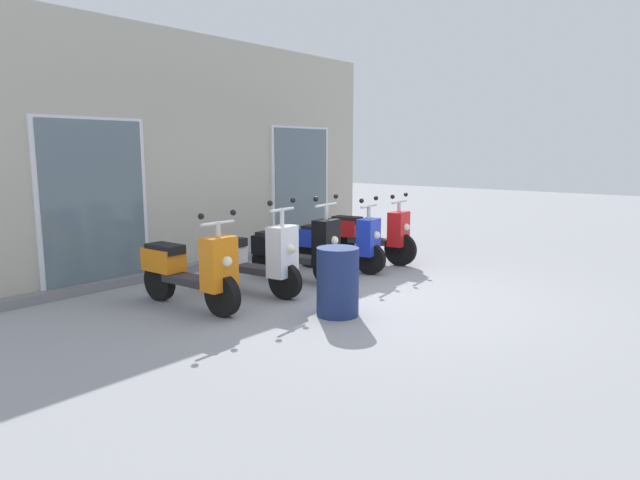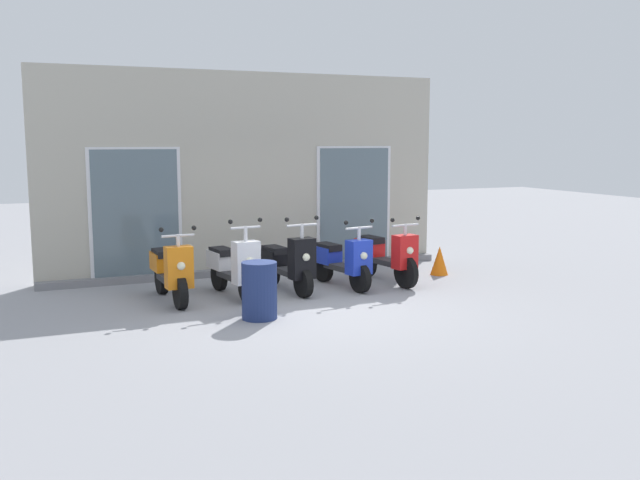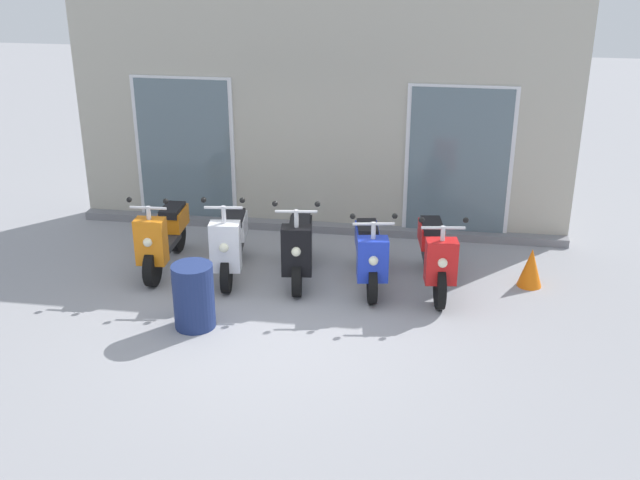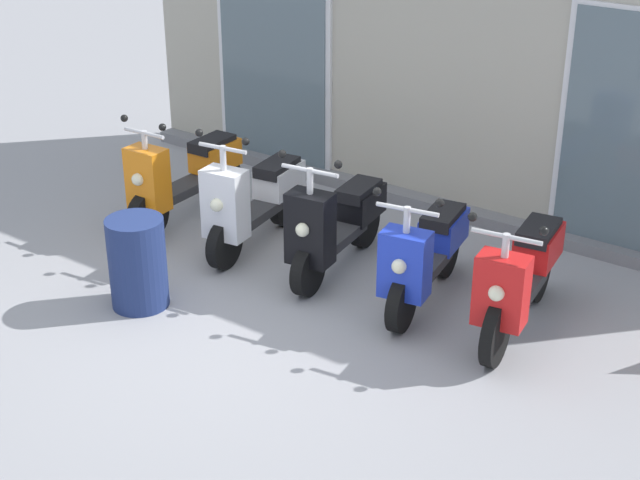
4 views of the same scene
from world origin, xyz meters
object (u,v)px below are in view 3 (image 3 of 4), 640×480
(scooter_white, at_px, (231,242))
(scooter_black, at_px, (299,246))
(traffic_cone, at_px, (531,267))
(scooter_orange, at_px, (164,236))
(trash_bin, at_px, (194,296))
(scooter_blue, at_px, (369,253))
(scooter_red, at_px, (435,254))

(scooter_white, bearing_deg, scooter_black, 2.72)
(traffic_cone, bearing_deg, scooter_orange, -177.61)
(traffic_cone, height_order, trash_bin, trash_bin)
(scooter_orange, bearing_deg, traffic_cone, 2.39)
(traffic_cone, bearing_deg, scooter_blue, -172.32)
(scooter_white, relative_size, traffic_cone, 2.97)
(scooter_blue, bearing_deg, scooter_red, 1.69)
(traffic_cone, bearing_deg, scooter_white, -175.91)
(scooter_red, bearing_deg, scooter_black, 179.41)
(scooter_white, distance_m, traffic_cone, 3.95)
(scooter_white, distance_m, trash_bin, 1.44)
(scooter_white, distance_m, scooter_black, 0.91)
(scooter_blue, bearing_deg, scooter_orange, 178.44)
(scooter_black, bearing_deg, trash_bin, -123.23)
(scooter_black, xyz_separation_m, traffic_cone, (3.02, 0.24, -0.20))
(scooter_white, relative_size, scooter_blue, 1.01)
(scooter_black, height_order, traffic_cone, scooter_black)
(scooter_blue, distance_m, trash_bin, 2.39)
(scooter_orange, relative_size, scooter_white, 1.06)
(scooter_blue, relative_size, traffic_cone, 2.94)
(scooter_black, xyz_separation_m, scooter_blue, (0.94, -0.04, -0.01))
(scooter_red, bearing_deg, scooter_blue, -178.31)
(scooter_orange, relative_size, trash_bin, 2.08)
(scooter_white, relative_size, trash_bin, 1.97)
(scooter_orange, bearing_deg, scooter_red, -0.81)
(scooter_orange, xyz_separation_m, trash_bin, (0.90, -1.52, -0.08))
(scooter_orange, distance_m, scooter_white, 0.96)
(scooter_orange, relative_size, traffic_cone, 3.14)
(scooter_orange, distance_m, traffic_cone, 4.90)
(scooter_blue, bearing_deg, scooter_black, 177.37)
(scooter_orange, bearing_deg, scooter_black, -1.03)
(scooter_white, height_order, scooter_blue, scooter_white)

